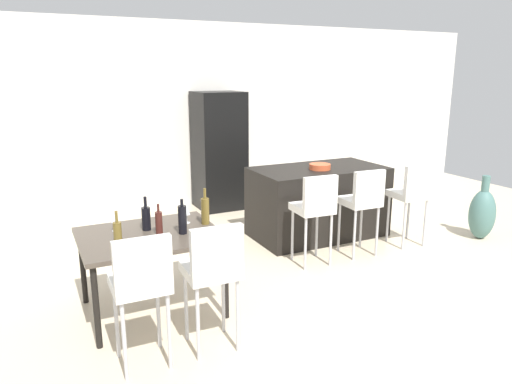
{
  "coord_description": "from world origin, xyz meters",
  "views": [
    {
      "loc": [
        -3.16,
        -4.26,
        2.13
      ],
      "look_at": [
        -0.92,
        0.31,
        0.85
      ],
      "focal_mm": 33.5,
      "sensor_mm": 36.0,
      "label": 1
    }
  ],
  "objects_px": {
    "bar_chair_right": "(412,192)",
    "wine_glass_left": "(115,218)",
    "dining_table": "(150,241)",
    "wine_glass_near": "(187,210)",
    "kitchen_island": "(318,202)",
    "dining_chair_near": "(141,280)",
    "wine_bottle_inner": "(182,219)",
    "wine_bottle_right": "(205,210)",
    "wine_bottle_corner": "(159,223)",
    "wine_bottle_middle": "(118,235)",
    "wine_bottle_far": "(146,218)",
    "bar_chair_left": "(315,205)",
    "dining_chair_far": "(213,267)",
    "fruit_bowl": "(320,167)",
    "bar_chair_middle": "(363,199)",
    "refrigerator": "(219,151)",
    "floor_vase": "(482,214)"
  },
  "relations": [
    {
      "from": "bar_chair_right",
      "to": "wine_glass_left",
      "type": "relative_size",
      "value": 6.03
    },
    {
      "from": "dining_table",
      "to": "wine_glass_near",
      "type": "bearing_deg",
      "value": 21.04
    },
    {
      "from": "kitchen_island",
      "to": "dining_chair_near",
      "type": "xyz_separation_m",
      "value": [
        -2.78,
        -1.95,
        0.24
      ]
    },
    {
      "from": "wine_bottle_inner",
      "to": "wine_bottle_right",
      "type": "relative_size",
      "value": 0.92
    },
    {
      "from": "wine_bottle_corner",
      "to": "wine_glass_near",
      "type": "xyz_separation_m",
      "value": [
        0.32,
        0.2,
        0.02
      ]
    },
    {
      "from": "dining_chair_near",
      "to": "wine_bottle_middle",
      "type": "distance_m",
      "value": 0.59
    },
    {
      "from": "wine_bottle_inner",
      "to": "wine_bottle_right",
      "type": "xyz_separation_m",
      "value": [
        0.28,
        0.18,
        -0.0
      ]
    },
    {
      "from": "bar_chair_right",
      "to": "wine_bottle_far",
      "type": "height_order",
      "value": "wine_bottle_far"
    },
    {
      "from": "bar_chair_left",
      "to": "dining_chair_far",
      "type": "relative_size",
      "value": 1.0
    },
    {
      "from": "wine_bottle_right",
      "to": "fruit_bowl",
      "type": "relative_size",
      "value": 1.27
    },
    {
      "from": "dining_chair_near",
      "to": "fruit_bowl",
      "type": "height_order",
      "value": "dining_chair_near"
    },
    {
      "from": "dining_table",
      "to": "bar_chair_left",
      "type": "bearing_deg",
      "value": 7.74
    },
    {
      "from": "bar_chair_middle",
      "to": "wine_bottle_middle",
      "type": "bearing_deg",
      "value": -169.25
    },
    {
      "from": "wine_bottle_corner",
      "to": "dining_chair_far",
      "type": "bearing_deg",
      "value": -76.24
    },
    {
      "from": "dining_chair_far",
      "to": "wine_bottle_right",
      "type": "height_order",
      "value": "wine_bottle_right"
    },
    {
      "from": "dining_table",
      "to": "fruit_bowl",
      "type": "distance_m",
      "value": 2.67
    },
    {
      "from": "dining_chair_far",
      "to": "wine_bottle_inner",
      "type": "distance_m",
      "value": 0.75
    },
    {
      "from": "wine_bottle_corner",
      "to": "wine_glass_near",
      "type": "bearing_deg",
      "value": 32.46
    },
    {
      "from": "dining_table",
      "to": "fruit_bowl",
      "type": "height_order",
      "value": "fruit_bowl"
    },
    {
      "from": "bar_chair_left",
      "to": "wine_bottle_far",
      "type": "relative_size",
      "value": 3.37
    },
    {
      "from": "kitchen_island",
      "to": "bar_chair_right",
      "type": "bearing_deg",
      "value": -46.05
    },
    {
      "from": "bar_chair_left",
      "to": "dining_chair_far",
      "type": "bearing_deg",
      "value": -145.85
    },
    {
      "from": "kitchen_island",
      "to": "wine_bottle_middle",
      "type": "relative_size",
      "value": 5.26
    },
    {
      "from": "dining_table",
      "to": "kitchen_island",
      "type": "bearing_deg",
      "value": 23.8
    },
    {
      "from": "wine_bottle_inner",
      "to": "wine_bottle_corner",
      "type": "relative_size",
      "value": 1.14
    },
    {
      "from": "bar_chair_left",
      "to": "wine_bottle_middle",
      "type": "relative_size",
      "value": 3.2
    },
    {
      "from": "dining_chair_near",
      "to": "refrigerator",
      "type": "relative_size",
      "value": 0.57
    },
    {
      "from": "kitchen_island",
      "to": "dining_chair_near",
      "type": "height_order",
      "value": "dining_chair_near"
    },
    {
      "from": "dining_chair_far",
      "to": "wine_bottle_far",
      "type": "distance_m",
      "value": 1.01
    },
    {
      "from": "refrigerator",
      "to": "wine_bottle_middle",
      "type": "bearing_deg",
      "value": -123.75
    },
    {
      "from": "dining_chair_far",
      "to": "wine_glass_near",
      "type": "bearing_deg",
      "value": 82.94
    },
    {
      "from": "dining_chair_near",
      "to": "wine_bottle_right",
      "type": "distance_m",
      "value": 1.23
    },
    {
      "from": "bar_chair_right",
      "to": "dining_table",
      "type": "bearing_deg",
      "value": -175.54
    },
    {
      "from": "dining_chair_far",
      "to": "wine_glass_left",
      "type": "xyz_separation_m",
      "value": [
        -0.53,
        1.06,
        0.17
      ]
    },
    {
      "from": "wine_glass_near",
      "to": "wine_bottle_middle",
      "type": "bearing_deg",
      "value": -148.4
    },
    {
      "from": "wine_bottle_inner",
      "to": "floor_vase",
      "type": "distance_m",
      "value": 4.13
    },
    {
      "from": "wine_bottle_middle",
      "to": "refrigerator",
      "type": "height_order",
      "value": "refrigerator"
    },
    {
      "from": "wine_bottle_inner",
      "to": "wine_glass_left",
      "type": "xyz_separation_m",
      "value": [
        -0.53,
        0.33,
        -0.01
      ]
    },
    {
      "from": "dining_table",
      "to": "wine_bottle_right",
      "type": "relative_size",
      "value": 3.51
    },
    {
      "from": "kitchen_island",
      "to": "dining_chair_far",
      "type": "relative_size",
      "value": 1.64
    },
    {
      "from": "wine_bottle_middle",
      "to": "wine_glass_left",
      "type": "relative_size",
      "value": 1.88
    },
    {
      "from": "wine_bottle_middle",
      "to": "wine_bottle_right",
      "type": "relative_size",
      "value": 0.95
    },
    {
      "from": "refrigerator",
      "to": "dining_chair_near",
      "type": "bearing_deg",
      "value": -119.12
    },
    {
      "from": "wine_glass_near",
      "to": "wine_bottle_far",
      "type": "bearing_deg",
      "value": -174.61
    },
    {
      "from": "dining_chair_far",
      "to": "wine_bottle_corner",
      "type": "bearing_deg",
      "value": 103.76
    },
    {
      "from": "bar_chair_right",
      "to": "bar_chair_left",
      "type": "bearing_deg",
      "value": -180.0
    },
    {
      "from": "bar_chair_right",
      "to": "floor_vase",
      "type": "height_order",
      "value": "bar_chair_right"
    },
    {
      "from": "bar_chair_right",
      "to": "wine_bottle_inner",
      "type": "relative_size",
      "value": 3.32
    },
    {
      "from": "wine_bottle_right",
      "to": "floor_vase",
      "type": "relative_size",
      "value": 0.41
    },
    {
      "from": "wine_bottle_right",
      "to": "wine_glass_near",
      "type": "xyz_separation_m",
      "value": [
        -0.15,
        0.1,
        -0.01
      ]
    }
  ]
}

